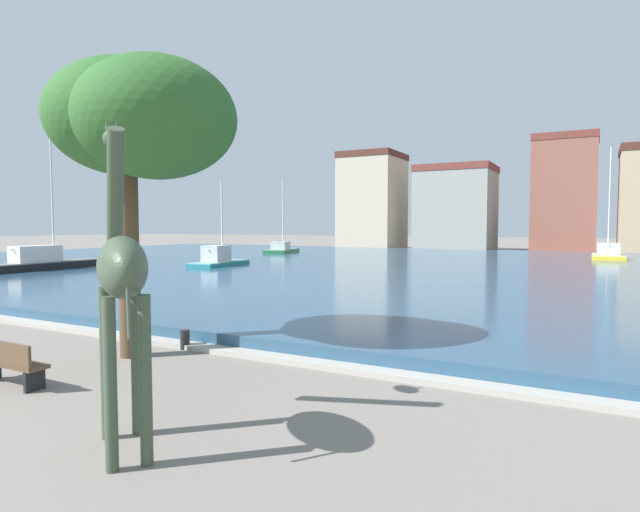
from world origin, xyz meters
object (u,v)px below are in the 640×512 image
at_px(giraffe_statue, 122,273).
at_px(sailboat_black, 54,265).
at_px(mooring_bollard, 185,339).
at_px(sailboat_teal, 222,263).
at_px(park_bench, 8,362).
at_px(sailboat_green, 283,251).
at_px(sailboat_yellow, 608,257).
at_px(shade_tree, 133,119).

relative_size(giraffe_statue, sailboat_black, 0.50).
xyz_separation_m(giraffe_statue, mooring_bollard, (-3.34, 4.83, -2.24)).
height_order(sailboat_teal, park_bench, sailboat_teal).
bearing_deg(giraffe_statue, sailboat_teal, 126.10).
height_order(sailboat_green, mooring_bollard, sailboat_green).
height_order(sailboat_yellow, park_bench, sailboat_yellow).
distance_m(sailboat_black, sailboat_yellow, 42.16).
height_order(giraffe_statue, sailboat_teal, sailboat_teal).
distance_m(giraffe_statue, park_bench, 4.78).
bearing_deg(shade_tree, sailboat_yellow, 75.33).
xyz_separation_m(sailboat_green, sailboat_yellow, (29.37, 3.85, 0.05)).
distance_m(sailboat_black, park_bench, 25.62).
bearing_deg(shade_tree, giraffe_statue, -44.47).
bearing_deg(shade_tree, sailboat_green, 117.30).
xyz_separation_m(sailboat_black, park_bench, (20.59, -15.24, -0.16)).
relative_size(giraffe_statue, mooring_bollard, 9.74).
xyz_separation_m(giraffe_statue, shade_tree, (-3.72, 3.65, 3.15)).
bearing_deg(sailboat_black, giraffe_statue, -32.99).
xyz_separation_m(sailboat_black, sailboat_teal, (7.74, 7.33, -0.07)).
bearing_deg(park_bench, giraffe_statue, -11.77).
distance_m(sailboat_teal, mooring_bollard, 23.16).
relative_size(sailboat_teal, shade_tree, 0.90).
relative_size(giraffe_statue, sailboat_teal, 0.77).
bearing_deg(sailboat_yellow, giraffe_statue, -98.84).
bearing_deg(sailboat_teal, mooring_bollard, -53.52).
height_order(giraffe_statue, sailboat_black, sailboat_black).
distance_m(sailboat_yellow, mooring_bollard, 40.42).
bearing_deg(sailboat_green, sailboat_black, -95.50).
xyz_separation_m(sailboat_black, sailboat_green, (2.31, 23.98, -0.11)).
relative_size(sailboat_black, sailboat_green, 1.26).
xyz_separation_m(mooring_bollard, park_bench, (-0.92, -3.95, 0.24)).
relative_size(sailboat_green, park_bench, 4.32).
height_order(sailboat_yellow, mooring_bollard, sailboat_yellow).
distance_m(sailboat_black, sailboat_teal, 10.66).
bearing_deg(sailboat_black, park_bench, -36.51).
height_order(giraffe_statue, shade_tree, shade_tree).
relative_size(sailboat_black, sailboat_yellow, 1.02).
bearing_deg(giraffe_statue, sailboat_green, 119.33).
distance_m(sailboat_yellow, park_bench, 44.47).
distance_m(giraffe_statue, sailboat_teal, 29.09).
height_order(sailboat_black, sailboat_yellow, sailboat_black).
height_order(giraffe_statue, sailboat_yellow, sailboat_yellow).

